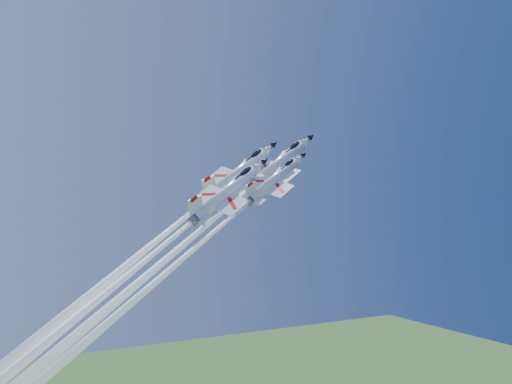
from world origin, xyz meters
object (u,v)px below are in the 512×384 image
jet_lead (186,242)px  jet_left (159,239)px  jet_slot (111,289)px  jet_right (178,263)px

jet_lead → jet_left: 5.32m
jet_lead → jet_slot: (-13.11, -4.09, -5.92)m
jet_left → jet_slot: jet_left is taller
jet_left → jet_slot: (-10.19, -8.51, -6.40)m
jet_left → jet_lead: bearing=20.3°
jet_left → jet_right: bearing=-19.9°
jet_right → jet_slot: bearing=-125.2°
jet_lead → jet_left: (-2.92, 4.41, 0.48)m
jet_left → jet_right: 12.46m
jet_left → jet_slot: bearing=-63.3°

